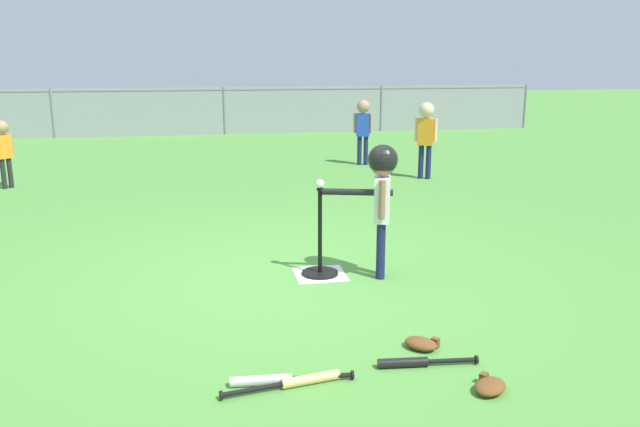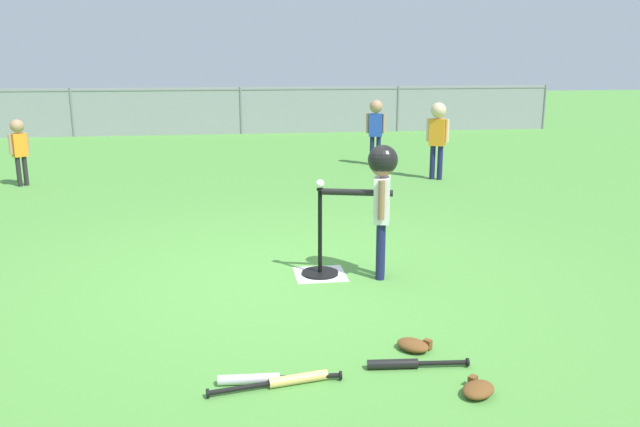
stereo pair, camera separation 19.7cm
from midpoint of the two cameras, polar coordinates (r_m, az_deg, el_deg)
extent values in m
plane|color=#51933D|center=(5.45, -4.86, -6.03)|extent=(60.00, 60.00, 0.00)
cube|color=white|center=(5.58, -1.02, -5.46)|extent=(0.44, 0.44, 0.01)
cylinder|color=black|center=(5.57, -1.02, -5.38)|extent=(0.32, 0.32, 0.03)
cylinder|color=black|center=(5.46, -1.04, -1.55)|extent=(0.04, 0.04, 0.75)
cylinder|color=black|center=(5.38, -1.05, 2.18)|extent=(0.06, 0.06, 0.02)
sphere|color=white|center=(5.37, -1.06, 2.68)|extent=(0.07, 0.07, 0.07)
cylinder|color=#191E4C|center=(5.42, 4.44, -3.38)|extent=(0.08, 0.08, 0.49)
cylinder|color=#191E4C|center=(5.52, 4.46, -3.05)|extent=(0.08, 0.08, 0.49)
cube|color=white|center=(5.36, 4.53, 1.26)|extent=(0.19, 0.25, 0.38)
cylinder|color=#8C6647|center=(5.22, 4.52, 1.23)|extent=(0.05, 0.05, 0.33)
cylinder|color=#8C6647|center=(5.49, 4.56, 1.85)|extent=(0.05, 0.05, 0.33)
sphere|color=#8C6647|center=(5.30, 4.60, 4.55)|extent=(0.22, 0.22, 0.22)
sphere|color=black|center=(5.30, 4.60, 4.84)|extent=(0.25, 0.25, 0.25)
cylinder|color=black|center=(5.35, 2.30, 1.94)|extent=(0.59, 0.22, 0.06)
cylinder|color=#191E4C|center=(10.05, 9.15, 4.58)|extent=(0.08, 0.08, 0.53)
cylinder|color=#191E4C|center=(10.07, 8.49, 4.63)|extent=(0.08, 0.08, 0.53)
cube|color=orange|center=(9.99, 8.92, 7.26)|extent=(0.27, 0.24, 0.41)
cylinder|color=beige|center=(9.97, 9.76, 7.38)|extent=(0.06, 0.06, 0.35)
cylinder|color=beige|center=(10.02, 8.10, 7.48)|extent=(0.06, 0.06, 0.35)
sphere|color=beige|center=(9.96, 8.99, 9.17)|extent=(0.23, 0.23, 0.23)
cylinder|color=#262626|center=(10.32, -26.56, 3.28)|extent=(0.07, 0.07, 0.44)
cylinder|color=#262626|center=(10.29, -27.05, 3.20)|extent=(0.07, 0.07, 0.44)
cube|color=orange|center=(10.25, -27.04, 5.37)|extent=(0.22, 0.21, 0.34)
cylinder|color=tan|center=(10.29, -26.44, 5.60)|extent=(0.05, 0.05, 0.29)
sphere|color=tan|center=(10.22, -27.21, 6.90)|extent=(0.19, 0.19, 0.19)
cylinder|color=#191E4C|center=(11.27, 3.63, 5.66)|extent=(0.08, 0.08, 0.51)
cylinder|color=#191E4C|center=(11.28, 3.06, 5.68)|extent=(0.08, 0.08, 0.51)
cube|color=#2347B7|center=(11.22, 3.38, 7.95)|extent=(0.26, 0.20, 0.39)
cylinder|color=tan|center=(11.21, 4.11, 8.08)|extent=(0.06, 0.06, 0.34)
cylinder|color=tan|center=(11.23, 2.66, 8.11)|extent=(0.06, 0.06, 0.34)
sphere|color=tan|center=(11.19, 3.40, 9.59)|extent=(0.23, 0.23, 0.23)
cylinder|color=silver|center=(3.82, -6.85, -14.67)|extent=(0.36, 0.08, 0.06)
cylinder|color=black|center=(3.83, -1.31, -14.44)|extent=(0.36, 0.05, 0.03)
cylinder|color=black|center=(3.85, 1.42, -14.28)|extent=(0.02, 0.05, 0.05)
cylinder|color=#DBB266|center=(3.81, -2.37, -14.64)|extent=(0.36, 0.12, 0.06)
cylinder|color=black|center=(3.73, -7.69, -15.42)|extent=(0.35, 0.09, 0.03)
cylinder|color=black|center=(3.70, -10.44, -15.77)|extent=(0.02, 0.05, 0.05)
cylinder|color=black|center=(4.01, 6.01, -13.19)|extent=(0.31, 0.09, 0.06)
cylinder|color=black|center=(4.07, 10.39, -12.87)|extent=(0.31, 0.06, 0.03)
cylinder|color=black|center=(4.12, 12.51, -12.69)|extent=(0.02, 0.05, 0.05)
ellipsoid|color=brown|center=(4.25, 7.71, -11.51)|extent=(0.27, 0.27, 0.07)
cube|color=brown|center=(4.28, 8.99, -11.38)|extent=(0.06, 0.06, 0.06)
ellipsoid|color=brown|center=(3.82, 13.57, -14.88)|extent=(0.27, 0.26, 0.07)
cube|color=brown|center=(3.90, 13.05, -14.22)|extent=(0.06, 0.06, 0.06)
cylinder|color=slate|center=(16.37, -23.21, 8.26)|extent=(0.06, 0.06, 1.15)
cylinder|color=slate|center=(16.00, -8.93, 9.09)|extent=(0.06, 0.06, 1.15)
cylinder|color=slate|center=(16.61, 5.18, 9.37)|extent=(0.06, 0.06, 1.15)
cylinder|color=slate|center=(18.10, 17.62, 9.15)|extent=(0.06, 0.06, 1.15)
cube|color=gray|center=(15.96, -9.00, 10.94)|extent=(16.00, 0.03, 0.03)
cube|color=gray|center=(16.00, -8.93, 9.09)|extent=(16.00, 0.01, 1.15)
camera|label=1|loc=(0.10, -91.04, -0.26)|focal=35.64mm
camera|label=2|loc=(0.10, 88.96, 0.26)|focal=35.64mm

